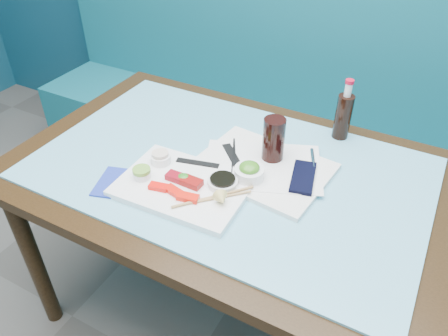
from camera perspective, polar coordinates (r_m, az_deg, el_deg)
The scene contains 34 objects.
booth_bench at distance 2.25m, azimuth 10.60°, elevation 3.71°, with size 3.00×0.56×1.17m.
dining_table at distance 1.45m, azimuth 0.58°, elevation -2.72°, with size 1.40×0.90×0.75m.
glass_top at distance 1.39m, azimuth 0.60°, elevation 0.03°, with size 1.22×0.76×0.01m, color #66B1CC.
sashimi_plate at distance 1.31m, azimuth -5.28°, elevation -2.34°, with size 0.38×0.27×0.02m, color white.
salmon_left at distance 1.29m, azimuth -8.52°, elevation -2.45°, with size 0.06×0.03×0.01m, color #FF110A.
salmon_mid at distance 1.26m, azimuth -6.54°, elevation -3.02°, with size 0.06×0.03×0.01m, color red.
salmon_right at distance 1.24m, azimuth -4.74°, elevation -3.86°, with size 0.06×0.03×0.02m, color #F71909.
tuna_left at distance 1.31m, azimuth -6.31°, elevation -1.18°, with size 0.06×0.04×0.02m, color maroon.
tuna_right at distance 1.29m, azimuth -4.27°, elevation -1.88°, with size 0.06×0.04×0.02m, color maroon.
seaweed_garnish at distance 1.30m, azimuth -5.28°, elevation -1.31°, with size 0.04×0.04×0.02m, color #28781B.
ramekin_wasabi at distance 1.33m, azimuth -10.66°, elevation -0.84°, with size 0.05×0.05×0.02m, color white.
wasabi_fill at distance 1.32m, azimuth -10.74°, elevation -0.28°, with size 0.05×0.05×0.01m, color #6AA435.
ramekin_ginger at distance 1.38m, azimuth -8.28°, elevation 1.19°, with size 0.06×0.06×0.03m, color white.
ginger_fill at distance 1.37m, azimuth -8.35°, elevation 1.82°, with size 0.05×0.05×0.01m, color beige.
soy_dish at distance 1.28m, azimuth -0.18°, elevation -1.88°, with size 0.09×0.09×0.02m, color white.
soy_fill at distance 1.28m, azimuth -0.18°, elevation -1.44°, with size 0.08×0.08×0.01m, color black.
lemon_wedge at distance 1.21m, azimuth -0.32°, elevation -4.09°, with size 0.04×0.04×0.03m, color #DBC167.
chopstick_sleeve at distance 1.37m, azimuth -3.47°, elevation 0.67°, with size 0.14×0.02×0.00m, color black.
wooden_chopstick_a at distance 1.24m, azimuth -1.41°, elevation -3.78°, with size 0.01×0.01×0.25m, color #AB8450.
wooden_chopstick_b at distance 1.24m, azimuth -1.00°, elevation -3.95°, with size 0.01×0.01×0.21m, color #AE8451.
serving_tray at distance 1.38m, azimuth 4.99°, elevation 0.02°, with size 0.40×0.30×0.02m, color white.
paper_placemat at distance 1.37m, azimuth 5.01°, elevation 0.30°, with size 0.36×0.26×0.00m, color white.
seaweed_bowl at distance 1.31m, azimuth 3.30°, elevation -0.71°, with size 0.09×0.09×0.04m, color white.
seaweed_salad at distance 1.30m, azimuth 3.34°, elevation 0.05°, with size 0.06×0.06×0.03m, color #3B7E1D.
cola_glass at distance 1.37m, azimuth 6.50°, elevation 3.75°, with size 0.07×0.07×0.14m, color black.
navy_pouch at distance 1.34m, azimuth 10.29°, elevation -1.19°, with size 0.07×0.15×0.01m, color black.
fork at distance 1.42m, azimuth 11.52°, elevation 1.21°, with size 0.01×0.01×0.10m, color silver.
black_chopstick_a at distance 1.40m, azimuth 1.16°, elevation 1.30°, with size 0.01×0.01×0.21m, color black.
black_chopstick_b at distance 1.40m, azimuth 1.45°, elevation 1.22°, with size 0.01×0.01×0.23m, color black.
tray_sleeve at distance 1.40m, azimuth 1.30°, elevation 1.24°, with size 0.03×0.17×0.00m, color black.
cola_bottle_body at distance 1.55m, azimuth 15.29°, elevation 6.46°, with size 0.06×0.06×0.16m, color black.
cola_bottle_neck at distance 1.50m, azimuth 15.92°, elevation 9.80°, with size 0.02×0.02×0.05m, color white.
cola_bottle_cap at distance 1.49m, azimuth 16.11°, elevation 10.79°, with size 0.03×0.03×0.01m, color red.
blue_napkin at distance 1.36m, azimuth -13.31°, elevation -1.97°, with size 0.14×0.14×0.01m, color #1B2F98.
Camera 1 is at (0.52, 0.47, 1.60)m, focal length 35.00 mm.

